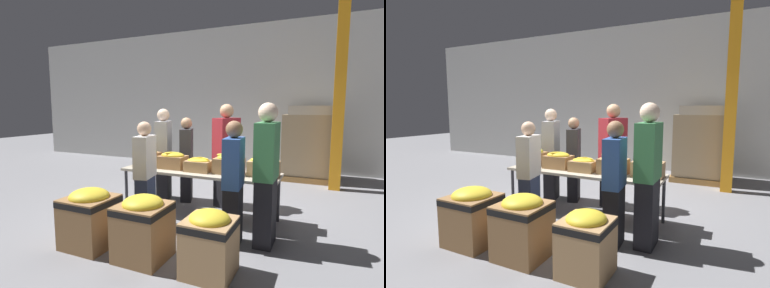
# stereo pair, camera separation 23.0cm
# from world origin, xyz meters

# --- Properties ---
(ground_plane) EXTENTS (30.00, 30.00, 0.00)m
(ground_plane) POSITION_xyz_m (0.00, 0.00, 0.00)
(ground_plane) COLOR gray
(wall_back) EXTENTS (16.00, 0.08, 4.00)m
(wall_back) POSITION_xyz_m (0.00, 4.21, 2.00)
(wall_back) COLOR #B7B7B2
(wall_back) RESTS_ON ground_plane
(sorting_table) EXTENTS (2.48, 0.70, 0.74)m
(sorting_table) POSITION_xyz_m (0.00, 0.00, 0.69)
(sorting_table) COLOR #B2A893
(sorting_table) RESTS_ON ground_plane
(banana_box_0) EXTENTS (0.41, 0.30, 0.31)m
(banana_box_0) POSITION_xyz_m (-0.98, 0.06, 0.89)
(banana_box_0) COLOR olive
(banana_box_0) RESTS_ON sorting_table
(banana_box_1) EXTENTS (0.44, 0.34, 0.28)m
(banana_box_1) POSITION_xyz_m (-0.46, -0.00, 0.88)
(banana_box_1) COLOR olive
(banana_box_1) RESTS_ON sorting_table
(banana_box_2) EXTENTS (0.40, 0.31, 0.23)m
(banana_box_2) POSITION_xyz_m (0.01, -0.04, 0.85)
(banana_box_2) COLOR #A37A4C
(banana_box_2) RESTS_ON sorting_table
(banana_box_3) EXTENTS (0.44, 0.32, 0.31)m
(banana_box_3) POSITION_xyz_m (0.49, -0.01, 0.89)
(banana_box_3) COLOR olive
(banana_box_3) RESTS_ON sorting_table
(banana_box_4) EXTENTS (0.44, 0.29, 0.29)m
(banana_box_4) POSITION_xyz_m (0.99, 0.04, 0.88)
(banana_box_4) COLOR tan
(banana_box_4) RESTS_ON sorting_table
(volunteer_0) EXTENTS (0.33, 0.46, 1.55)m
(volunteer_0) POSITION_xyz_m (-0.54, 0.68, 0.77)
(volunteer_0) COLOR black
(volunteer_0) RESTS_ON ground_plane
(volunteer_1) EXTENTS (0.28, 0.44, 1.53)m
(volunteer_1) POSITION_xyz_m (-0.57, -0.66, 0.76)
(volunteer_1) COLOR #2D3856
(volunteer_1) RESTS_ON ground_plane
(volunteer_2) EXTENTS (0.41, 0.53, 1.79)m
(volunteer_2) POSITION_xyz_m (0.22, 0.70, 0.89)
(volunteer_2) COLOR black
(volunteer_2) RESTS_ON ground_plane
(volunteer_3) EXTENTS (0.25, 0.44, 1.57)m
(volunteer_3) POSITION_xyz_m (0.77, -0.72, 0.78)
(volunteer_3) COLOR black
(volunteer_3) RESTS_ON ground_plane
(volunteer_4) EXTENTS (0.35, 0.50, 1.70)m
(volunteer_4) POSITION_xyz_m (-0.96, 0.57, 0.85)
(volunteer_4) COLOR black
(volunteer_4) RESTS_ON ground_plane
(volunteer_5) EXTENTS (0.24, 0.48, 1.79)m
(volunteer_5) POSITION_xyz_m (1.14, -0.56, 0.89)
(volunteer_5) COLOR black
(volunteer_5) RESTS_ON ground_plane
(donation_bin_0) EXTENTS (0.58, 0.58, 0.74)m
(donation_bin_0) POSITION_xyz_m (-0.84, -1.50, 0.39)
(donation_bin_0) COLOR olive
(donation_bin_0) RESTS_ON ground_plane
(donation_bin_1) EXTENTS (0.55, 0.55, 0.75)m
(donation_bin_1) POSITION_xyz_m (-0.05, -1.50, 0.40)
(donation_bin_1) COLOR olive
(donation_bin_1) RESTS_ON ground_plane
(donation_bin_2) EXTENTS (0.51, 0.51, 0.69)m
(donation_bin_2) POSITION_xyz_m (0.75, -1.50, 0.37)
(donation_bin_2) COLOR tan
(donation_bin_2) RESTS_ON ground_plane
(support_pillar) EXTENTS (0.22, 0.22, 4.00)m
(support_pillar) POSITION_xyz_m (1.99, 2.63, 2.00)
(support_pillar) COLOR orange
(support_pillar) RESTS_ON ground_plane
(pallet_stack_0) EXTENTS (1.05, 1.05, 1.77)m
(pallet_stack_0) POSITION_xyz_m (1.44, 3.40, 0.87)
(pallet_stack_0) COLOR olive
(pallet_stack_0) RESTS_ON ground_plane
(pallet_stack_1) EXTENTS (1.13, 1.13, 1.56)m
(pallet_stack_1) POSITION_xyz_m (1.36, 3.44, 0.77)
(pallet_stack_1) COLOR olive
(pallet_stack_1) RESTS_ON ground_plane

